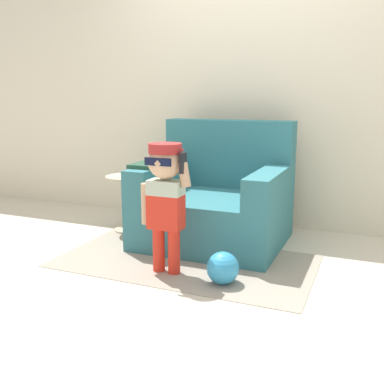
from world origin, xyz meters
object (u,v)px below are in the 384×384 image
Objects in this scene: side_table at (127,198)px; armchair at (216,200)px; toy_ball at (223,268)px; person_child at (165,188)px.

armchair is at bearing 4.29° from side_table.
toy_ball is (1.14, -0.76, -0.19)m from side_table.
armchair is 5.41× the size of toy_ball.
person_child is 4.20× the size of toy_ball.
armchair is 0.81m from side_table.
toy_ball is at bearing -4.28° from person_child.
armchair is at bearing 112.69° from toy_ball.
toy_ball is at bearing -67.31° from armchair.
side_table is (-0.80, -0.06, -0.04)m from armchair.
armchair reaches higher than toy_ball.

